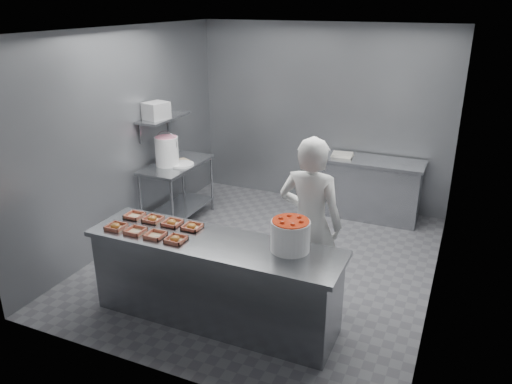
% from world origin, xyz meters
% --- Properties ---
extents(floor, '(4.50, 4.50, 0.00)m').
position_xyz_m(floor, '(0.00, 0.00, 0.00)').
color(floor, '#4C4C51').
rests_on(floor, ground).
extents(ceiling, '(4.50, 4.50, 0.00)m').
position_xyz_m(ceiling, '(0.00, 0.00, 2.80)').
color(ceiling, white).
rests_on(ceiling, wall_back).
extents(wall_back, '(4.00, 0.04, 2.80)m').
position_xyz_m(wall_back, '(0.00, 2.25, 1.40)').
color(wall_back, slate).
rests_on(wall_back, ground).
extents(wall_left, '(0.04, 4.50, 2.80)m').
position_xyz_m(wall_left, '(-2.00, 0.00, 1.40)').
color(wall_left, slate).
rests_on(wall_left, ground).
extents(wall_right, '(0.04, 4.50, 2.80)m').
position_xyz_m(wall_right, '(2.00, 0.00, 1.40)').
color(wall_right, slate).
rests_on(wall_right, ground).
extents(service_counter, '(2.60, 0.70, 0.90)m').
position_xyz_m(service_counter, '(0.00, -1.35, 0.45)').
color(service_counter, slate).
rests_on(service_counter, ground).
extents(prep_table, '(0.60, 1.20, 0.90)m').
position_xyz_m(prep_table, '(-1.65, 0.60, 0.59)').
color(prep_table, slate).
rests_on(prep_table, ground).
extents(back_counter, '(1.50, 0.60, 0.90)m').
position_xyz_m(back_counter, '(0.90, 1.90, 0.45)').
color(back_counter, slate).
rests_on(back_counter, ground).
extents(wall_shelf, '(0.35, 0.90, 0.03)m').
position_xyz_m(wall_shelf, '(-1.82, 0.60, 1.55)').
color(wall_shelf, slate).
rests_on(wall_shelf, wall_left).
extents(tray_0, '(0.19, 0.18, 0.06)m').
position_xyz_m(tray_0, '(-1.05, -1.50, 0.92)').
color(tray_0, tan).
rests_on(tray_0, service_counter).
extents(tray_1, '(0.19, 0.18, 0.04)m').
position_xyz_m(tray_1, '(-0.81, -1.50, 0.92)').
color(tray_1, tan).
rests_on(tray_1, service_counter).
extents(tray_2, '(0.19, 0.18, 0.04)m').
position_xyz_m(tray_2, '(-0.57, -1.50, 0.92)').
color(tray_2, tan).
rests_on(tray_2, service_counter).
extents(tray_3, '(0.19, 0.18, 0.06)m').
position_xyz_m(tray_3, '(-0.33, -1.50, 0.92)').
color(tray_3, tan).
rests_on(tray_3, service_counter).
extents(tray_4, '(0.19, 0.18, 0.04)m').
position_xyz_m(tray_4, '(-1.05, -1.20, 0.92)').
color(tray_4, tan).
rests_on(tray_4, service_counter).
extents(tray_5, '(0.19, 0.18, 0.06)m').
position_xyz_m(tray_5, '(-0.81, -1.20, 0.92)').
color(tray_5, tan).
rests_on(tray_5, service_counter).
extents(tray_6, '(0.19, 0.18, 0.06)m').
position_xyz_m(tray_6, '(-0.57, -1.20, 0.92)').
color(tray_6, tan).
rests_on(tray_6, service_counter).
extents(tray_7, '(0.19, 0.18, 0.06)m').
position_xyz_m(tray_7, '(-0.33, -1.20, 0.92)').
color(tray_7, tan).
rests_on(tray_7, service_counter).
extents(worker, '(0.69, 0.46, 1.87)m').
position_xyz_m(worker, '(0.77, -0.66, 0.93)').
color(worker, silver).
rests_on(worker, ground).
extents(strawberry_tub, '(0.37, 0.37, 0.30)m').
position_xyz_m(strawberry_tub, '(0.75, -1.22, 1.06)').
color(strawberry_tub, white).
rests_on(strawberry_tub, service_counter).
extents(glaze_bucket, '(0.34, 0.32, 0.50)m').
position_xyz_m(glaze_bucket, '(-1.72, 0.48, 1.12)').
color(glaze_bucket, white).
rests_on(glaze_bucket, prep_table).
extents(bucket_lid, '(0.41, 0.41, 0.03)m').
position_xyz_m(bucket_lid, '(-1.53, 0.56, 0.91)').
color(bucket_lid, white).
rests_on(bucket_lid, prep_table).
extents(rag, '(0.19, 0.18, 0.02)m').
position_xyz_m(rag, '(-1.63, 0.74, 0.91)').
color(rag, '#CCB28C').
rests_on(rag, prep_table).
extents(appliance, '(0.34, 0.37, 0.23)m').
position_xyz_m(appliance, '(-1.82, 0.44, 1.68)').
color(appliance, gray).
rests_on(appliance, wall_shelf).
extents(paper_stack, '(0.31, 0.23, 0.05)m').
position_xyz_m(paper_stack, '(0.45, 1.90, 0.92)').
color(paper_stack, silver).
rests_on(paper_stack, back_counter).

